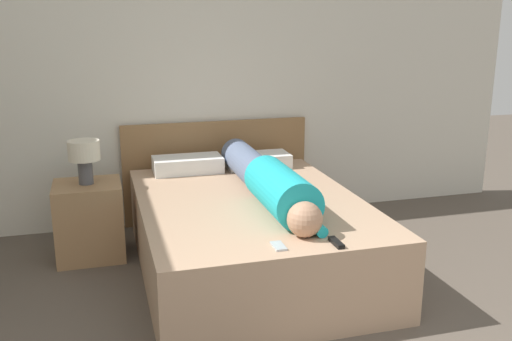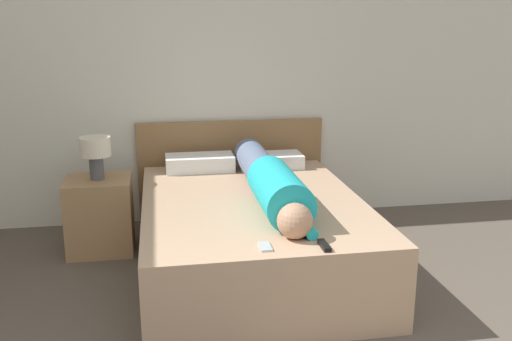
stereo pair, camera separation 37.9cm
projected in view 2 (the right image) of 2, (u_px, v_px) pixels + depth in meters
name	position (u px, v px, depth m)	size (l,w,h in m)	color
wall_back	(213.00, 74.00, 4.94)	(5.98, 0.06, 2.60)	silver
bed	(252.00, 235.00, 4.07)	(1.52, 2.07, 0.53)	tan
headboard	(231.00, 170.00, 5.11)	(1.64, 0.04, 0.90)	olive
nightstand	(100.00, 215.00, 4.42)	(0.49, 0.45, 0.58)	#A37A51
table_lamp	(95.00, 151.00, 4.29)	(0.23, 0.23, 0.33)	#4C4C51
person_lying	(270.00, 181.00, 3.95)	(0.30, 1.79, 0.30)	tan
pillow_near_headboard	(200.00, 163.00, 4.76)	(0.56, 0.29, 0.13)	white
pillow_second	(270.00, 161.00, 4.86)	(0.53, 0.29, 0.12)	white
tv_remote	(324.00, 245.00, 3.15)	(0.04, 0.15, 0.02)	black
cell_phone	(265.00, 247.00, 3.15)	(0.06, 0.13, 0.01)	#B2B7BC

